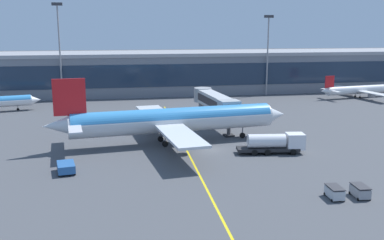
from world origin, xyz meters
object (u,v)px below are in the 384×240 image
Objects in this scene: fuel_tanker at (275,143)px; baggage_cart_0 at (335,192)px; baggage_cart_1 at (360,191)px; commuter_jet_far at (362,90)px; main_airliner at (173,120)px; pushback_tug at (66,167)px.

fuel_tanker is 19.50m from baggage_cart_0.
fuel_tanker is 4.02× the size of baggage_cart_0.
commuter_jet_far is at bearing 58.81° from baggage_cart_1.
commuter_jet_far is at bearing 34.12° from main_airliner.
fuel_tanker is at bearing 99.32° from baggage_cart_1.
commuter_jet_far is (61.07, 41.38, -1.82)m from main_airliner.
baggage_cart_1 is (3.23, -19.67, -0.96)m from fuel_tanker.
baggage_cart_0 reaches higher than pushback_tug.
pushback_tug is (-32.31, -4.12, -0.90)m from fuel_tanker.
commuter_jet_far reaches higher than fuel_tanker.
pushback_tug is 0.15× the size of commuter_jet_far.
main_airliner is 15.82× the size of baggage_cart_0.
commuter_jet_far reaches higher than pushback_tug.
baggage_cart_1 is at bearing -3.48° from baggage_cart_0.
pushback_tug is at bearing -145.01° from commuter_jet_far.
baggage_cart_0 is 3.20m from baggage_cart_1.
baggage_cart_1 is at bearing -121.19° from commuter_jet_far.
baggage_cart_0 is at bearing -89.90° from fuel_tanker.
fuel_tanker is at bearing 90.10° from baggage_cart_0.
baggage_cart_1 reaches higher than pushback_tug.
commuter_jet_far is (78.00, 54.59, 1.52)m from pushback_tug.
fuel_tanker is 19.96m from baggage_cart_1.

